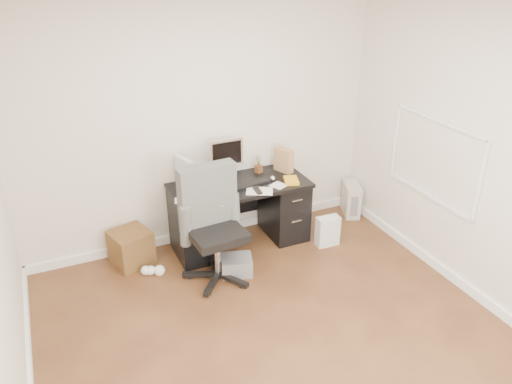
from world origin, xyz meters
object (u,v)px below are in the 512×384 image
(keyboard, at_px, (250,183))
(office_chair, at_px, (216,228))
(lcd_monitor, at_px, (227,159))
(wicker_basket, at_px, (131,247))
(pc_tower, at_px, (351,199))
(desk, at_px, (240,212))

(keyboard, height_order, office_chair, office_chair)
(lcd_monitor, height_order, office_chair, lcd_monitor)
(lcd_monitor, relative_size, wicker_basket, 1.25)
(office_chair, relative_size, pc_tower, 2.92)
(desk, distance_m, wicker_basket, 1.24)
(keyboard, bearing_deg, wicker_basket, 163.43)
(pc_tower, bearing_deg, lcd_monitor, -160.32)
(desk, xyz_separation_m, lcd_monitor, (-0.08, 0.18, 0.59))
(pc_tower, bearing_deg, wicker_basket, -157.82)
(keyboard, xyz_separation_m, pc_tower, (1.46, 0.15, -0.56))
(lcd_monitor, distance_m, pc_tower, 1.82)
(pc_tower, bearing_deg, office_chair, -140.50)
(desk, distance_m, keyboard, 0.38)
(desk, bearing_deg, wicker_basket, 174.86)
(lcd_monitor, bearing_deg, office_chair, -119.34)
(lcd_monitor, distance_m, keyboard, 0.37)
(lcd_monitor, bearing_deg, pc_tower, -3.02)
(office_chair, bearing_deg, keyboard, 35.53)
(lcd_monitor, distance_m, wicker_basket, 1.39)
(desk, height_order, office_chair, office_chair)
(keyboard, height_order, pc_tower, keyboard)
(desk, relative_size, pc_tower, 3.71)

